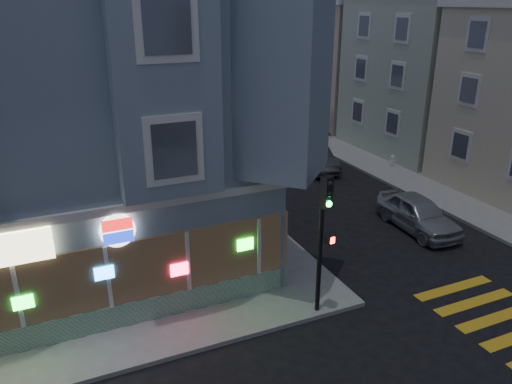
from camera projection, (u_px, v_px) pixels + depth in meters
ground at (317, 370)px, 13.65m from camera, size 120.00×120.00×0.00m
sidewalk_ne at (414, 119)px, 41.95m from camera, size 24.00×42.00×0.15m
corner_building at (35, 104)px, 18.64m from camera, size 14.60×14.60×11.40m
row_house_b at (453, 66)px, 32.74m from camera, size 12.00×8.60×10.50m
row_house_c at (370, 63)px, 40.68m from camera, size 12.00×8.60×9.00m
row_house_d at (315, 45)px, 48.08m from camera, size 12.00×8.60×10.50m
utility_pole at (295, 67)px, 36.93m from camera, size 2.20×0.30×9.00m
street_tree_near at (263, 69)px, 42.43m from camera, size 3.00×3.00×5.30m
street_tree_far at (229, 60)px, 49.25m from camera, size 3.00×3.00×5.30m
pedestrian_a at (324, 124)px, 36.21m from camera, size 0.98×0.81×1.83m
pedestrian_b at (324, 137)px, 33.20m from camera, size 0.99×0.66×1.57m
parked_car_a at (418, 213)px, 21.79m from camera, size 2.06×4.54×1.51m
parked_car_b at (315, 157)px, 29.67m from camera, size 2.11×4.58×1.46m
parked_car_c at (261, 122)px, 38.32m from camera, size 1.94×4.65×1.34m
parked_car_d at (233, 109)px, 42.62m from camera, size 2.53×5.40×1.49m
traffic_signal at (324, 222)px, 14.84m from camera, size 0.58×0.52×4.64m
fire_hydrant at (392, 160)px, 29.74m from camera, size 0.41×0.24×0.71m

